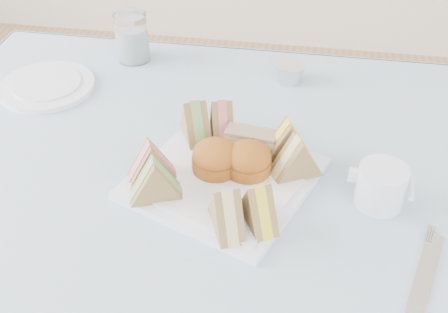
# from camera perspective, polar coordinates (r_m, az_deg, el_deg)

# --- Properties ---
(tablecloth) EXTENTS (1.02, 1.02, 0.01)m
(tablecloth) POSITION_cam_1_polar(r_m,az_deg,el_deg) (0.86, -4.84, -4.97)
(tablecloth) COLOR #93ACC4
(tablecloth) RESTS_ON table
(serving_plate) EXTENTS (0.33, 0.33, 0.01)m
(serving_plate) POSITION_cam_1_polar(r_m,az_deg,el_deg) (0.89, 0.00, -2.22)
(serving_plate) COLOR white
(serving_plate) RESTS_ON tablecloth
(sandwich_fl_a) EXTENTS (0.08, 0.06, 0.07)m
(sandwich_fl_a) POSITION_cam_1_polar(r_m,az_deg,el_deg) (0.87, -7.45, -0.36)
(sandwich_fl_a) COLOR olive
(sandwich_fl_a) RESTS_ON serving_plate
(sandwich_fl_b) EXTENTS (0.09, 0.06, 0.07)m
(sandwich_fl_b) POSITION_cam_1_polar(r_m,az_deg,el_deg) (0.83, -7.04, -2.21)
(sandwich_fl_b) COLOR olive
(sandwich_fl_b) RESTS_ON serving_plate
(sandwich_fr_a) EXTENTS (0.07, 0.08, 0.07)m
(sandwich_fr_a) POSITION_cam_1_polar(r_m,az_deg,el_deg) (0.79, 3.52, -4.84)
(sandwich_fr_a) COLOR olive
(sandwich_fr_a) RESTS_ON serving_plate
(sandwich_fr_b) EXTENTS (0.07, 0.09, 0.07)m
(sandwich_fr_b) POSITION_cam_1_polar(r_m,az_deg,el_deg) (0.78, 0.27, -5.33)
(sandwich_fr_b) COLOR olive
(sandwich_fr_b) RESTS_ON serving_plate
(sandwich_bl_a) EXTENTS (0.07, 0.09, 0.07)m
(sandwich_bl_a) POSITION_cam_1_polar(r_m,az_deg,el_deg) (0.94, -2.94, 3.79)
(sandwich_bl_a) COLOR olive
(sandwich_bl_a) RESTS_ON serving_plate
(sandwich_bl_b) EXTENTS (0.06, 0.08, 0.07)m
(sandwich_bl_b) POSITION_cam_1_polar(r_m,az_deg,el_deg) (0.95, -0.22, 4.02)
(sandwich_bl_b) COLOR olive
(sandwich_bl_b) RESTS_ON serving_plate
(sandwich_br_a) EXTENTS (0.09, 0.07, 0.07)m
(sandwich_br_a) POSITION_cam_1_polar(r_m,az_deg,el_deg) (0.87, 7.42, 0.05)
(sandwich_br_a) COLOR olive
(sandwich_br_a) RESTS_ON serving_plate
(sandwich_br_b) EXTENTS (0.09, 0.06, 0.07)m
(sandwich_br_b) POSITION_cam_1_polar(r_m,az_deg,el_deg) (0.90, 6.45, 1.80)
(sandwich_br_b) COLOR olive
(sandwich_br_b) RESTS_ON serving_plate
(scone_left) EXTENTS (0.10, 0.10, 0.05)m
(scone_left) POSITION_cam_1_polar(r_m,az_deg,el_deg) (0.88, -0.87, -0.10)
(scone_left) COLOR #9A5B26
(scone_left) RESTS_ON serving_plate
(scone_right) EXTENTS (0.08, 0.08, 0.05)m
(scone_right) POSITION_cam_1_polar(r_m,az_deg,el_deg) (0.88, 2.47, -0.31)
(scone_right) COLOR #9A5B26
(scone_right) RESTS_ON serving_plate
(pastry_slice) EXTENTS (0.09, 0.04, 0.04)m
(pastry_slice) POSITION_cam_1_polar(r_m,az_deg,el_deg) (0.92, 2.76, 1.59)
(pastry_slice) COLOR #C9B093
(pastry_slice) RESTS_ON serving_plate
(side_plate) EXTENTS (0.22, 0.22, 0.01)m
(side_plate) POSITION_cam_1_polar(r_m,az_deg,el_deg) (1.17, -17.54, 6.84)
(side_plate) COLOR white
(side_plate) RESTS_ON tablecloth
(water_glass) EXTENTS (0.09, 0.09, 0.10)m
(water_glass) POSITION_cam_1_polar(r_m,az_deg,el_deg) (1.21, -9.33, 11.87)
(water_glass) COLOR white
(water_glass) RESTS_ON tablecloth
(tea_strainer) EXTENTS (0.07, 0.07, 0.03)m
(tea_strainer) POSITION_cam_1_polar(r_m,az_deg,el_deg) (1.14, 6.71, 8.39)
(tea_strainer) COLOR silver
(tea_strainer) RESTS_ON tablecloth
(knife) EXTENTS (0.07, 0.19, 0.00)m
(knife) POSITION_cam_1_polar(r_m,az_deg,el_deg) (0.79, 19.83, -12.14)
(knife) COLOR silver
(knife) RESTS_ON tablecloth
(fork) EXTENTS (0.06, 0.16, 0.00)m
(fork) POSITION_cam_1_polar(r_m,az_deg,el_deg) (0.79, 18.92, -12.30)
(fork) COLOR silver
(fork) RESTS_ON tablecloth
(creamer_jug) EXTENTS (0.08, 0.08, 0.06)m
(creamer_jug) POSITION_cam_1_polar(r_m,az_deg,el_deg) (0.87, 15.66, -2.91)
(creamer_jug) COLOR white
(creamer_jug) RESTS_ON tablecloth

